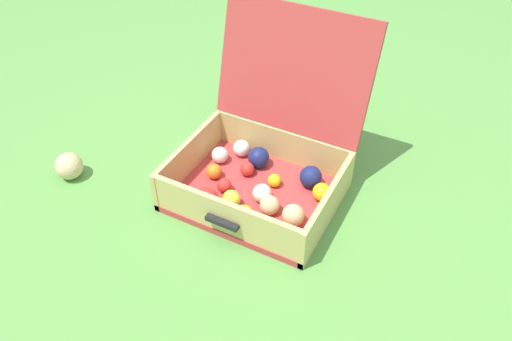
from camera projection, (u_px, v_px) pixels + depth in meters
name	position (u px, v px, depth m)	size (l,w,h in m)	color
ground_plane	(269.00, 202.00, 1.70)	(16.00, 16.00, 0.00)	#569342
open_suitcase	(265.00, 160.00, 1.69)	(0.54, 0.57, 0.56)	#B23838
stray_ball_on_grass	(69.00, 166.00, 1.77)	(0.10, 0.10, 0.10)	#D1B784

